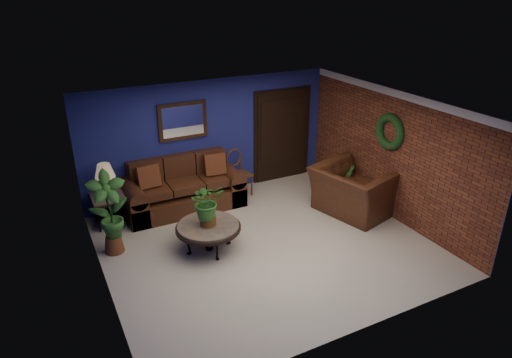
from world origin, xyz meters
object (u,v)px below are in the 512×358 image
sofa (183,191)px  table_lamp (105,176)px  coffee_table (208,228)px  end_table (109,202)px  armchair (353,191)px  side_chair (237,170)px

sofa → table_lamp: 1.62m
coffee_table → end_table: 2.19m
end_table → armchair: bearing=-21.6°
coffee_table → table_lamp: 2.27m
armchair → end_table: bearing=53.6°
table_lamp → side_chair: table_lamp is taller
coffee_table → table_lamp: (-1.35, 1.73, 0.57)m
table_lamp → armchair: table_lamp is taller
sofa → armchair: size_ratio=1.62×
end_table → armchair: size_ratio=0.44×
coffee_table → side_chair: bearing=52.3°
side_chair → coffee_table: bearing=-141.2°
side_chair → armchair: size_ratio=0.70×
sofa → side_chair: bearing=1.5°
table_lamp → armchair: 4.81m
armchair → coffee_table: bearing=74.7°
sofa → table_lamp: table_lamp is taller
end_table → side_chair: bearing=1.5°
coffee_table → end_table: bearing=127.8°
coffee_table → end_table: end_table is taller
coffee_table → end_table: (-1.35, 1.73, 0.03)m
coffee_table → armchair: (3.10, -0.03, 0.05)m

